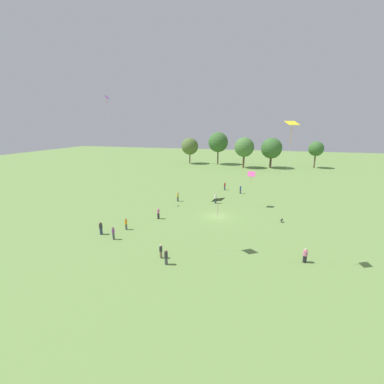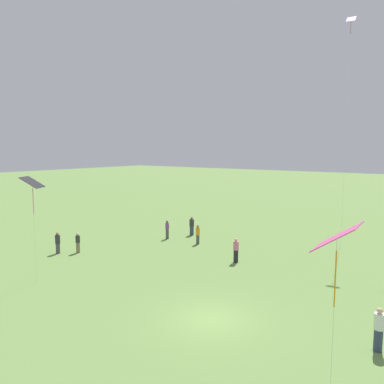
# 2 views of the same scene
# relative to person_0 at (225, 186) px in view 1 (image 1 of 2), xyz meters

# --- Properties ---
(ground_plane) EXTENTS (240.00, 240.00, 0.00)m
(ground_plane) POSITION_rel_person_0_xyz_m (1.50, -17.97, -0.92)
(ground_plane) COLOR #6B8E47
(tree_0) EXTENTS (6.42, 6.42, 9.84)m
(tree_0) POSITION_rel_person_0_xyz_m (-19.51, 38.54, 5.70)
(tree_0) COLOR brown
(tree_0) RESTS_ON ground_plane
(tree_1) EXTENTS (7.36, 7.36, 11.99)m
(tree_1) POSITION_rel_person_0_xyz_m (-8.72, 39.57, 7.37)
(tree_1) COLOR brown
(tree_1) RESTS_ON ground_plane
(tree_2) EXTENTS (6.67, 6.67, 10.48)m
(tree_2) POSITION_rel_person_0_xyz_m (1.41, 33.80, 6.20)
(tree_2) COLOR brown
(tree_2) RESTS_ON ground_plane
(tree_3) EXTENTS (7.02, 7.02, 10.32)m
(tree_3) POSITION_rel_person_0_xyz_m (10.48, 35.87, 5.87)
(tree_3) COLOR brown
(tree_3) RESTS_ON ground_plane
(tree_4) EXTENTS (5.02, 5.02, 9.14)m
(tree_4) POSITION_rel_person_0_xyz_m (25.21, 39.96, 5.68)
(tree_4) COLOR brown
(tree_4) RESTS_ON ground_plane
(person_0) EXTENTS (0.52, 0.52, 1.83)m
(person_0) POSITION_rel_person_0_xyz_m (0.00, 0.00, 0.00)
(person_0) COLOR #333D5B
(person_0) RESTS_ON ground_plane
(person_1) EXTENTS (0.57, 0.57, 1.80)m
(person_1) POSITION_rel_person_0_xyz_m (-7.28, -21.52, -0.02)
(person_1) COLOR #232328
(person_1) RESTS_ON ground_plane
(person_2) EXTENTS (0.65, 0.65, 1.62)m
(person_2) POSITION_rel_person_0_xyz_m (13.21, -29.67, -0.13)
(person_2) COLOR #232328
(person_2) RESTS_ON ground_plane
(person_3) EXTENTS (0.48, 0.48, 1.86)m
(person_3) POSITION_rel_person_0_xyz_m (3.75, -2.23, 0.03)
(person_3) COLOR #333D5B
(person_3) RESTS_ON ground_plane
(person_4) EXTENTS (0.50, 0.50, 1.83)m
(person_4) POSITION_rel_person_0_xyz_m (-7.44, -11.49, -0.00)
(person_4) COLOR #4C4C51
(person_4) RESTS_ON ground_plane
(person_5) EXTENTS (0.63, 0.63, 1.78)m
(person_5) POSITION_rel_person_0_xyz_m (-12.41, -29.22, -0.04)
(person_5) COLOR #333D5B
(person_5) RESTS_ON ground_plane
(person_6) EXTENTS (0.41, 0.41, 1.72)m
(person_6) POSITION_rel_person_0_xyz_m (-1.06, -34.14, -0.06)
(person_6) COLOR #4C4C51
(person_6) RESTS_ON ground_plane
(person_7) EXTENTS (0.50, 0.50, 1.63)m
(person_7) POSITION_rel_person_0_xyz_m (-2.12, -33.01, -0.10)
(person_7) COLOR #847056
(person_7) RESTS_ON ground_plane
(person_8) EXTENTS (0.42, 0.42, 1.72)m
(person_8) POSITION_rel_person_0_xyz_m (-9.88, -30.19, -0.05)
(person_8) COLOR #4C4C51
(person_8) RESTS_ON ground_plane
(person_9) EXTENTS (0.43, 0.43, 1.85)m
(person_9) POSITION_rel_person_0_xyz_m (-0.10, -10.85, 0.00)
(person_9) COLOR #333D5B
(person_9) RESTS_ON ground_plane
(person_10) EXTENTS (0.44, 0.44, 1.70)m
(person_10) POSITION_rel_person_0_xyz_m (-9.98, -26.81, -0.06)
(person_10) COLOR #4C4C51
(person_10) RESTS_ON ground_plane
(kite_0) EXTENTS (0.61, 0.76, 19.25)m
(kite_0) POSITION_rel_person_0_xyz_m (-17.96, -16.85, 16.46)
(kite_0) COLOR purple
(kite_0) RESTS_ON ground_plane
(kite_1) EXTENTS (1.65, 1.60, 6.61)m
(kite_1) POSITION_rel_person_0_xyz_m (3.57, -29.58, 5.22)
(kite_1) COLOR black
(kite_1) RESTS_ON ground_plane
(kite_2) EXTENTS (1.48, 1.46, 14.79)m
(kite_2) POSITION_rel_person_0_xyz_m (10.55, -30.38, 13.16)
(kite_2) COLOR yellow
(kite_2) RESTS_ON ground_plane
(kite_3) EXTENTS (1.33, 1.13, 6.40)m
(kite_3) POSITION_rel_person_0_xyz_m (6.27, -11.04, 5.00)
(kite_3) COLOR #E54C99
(kite_3) RESTS_ON ground_plane
(dog_0) EXTENTS (0.37, 0.66, 0.54)m
(dog_0) POSITION_rel_person_0_xyz_m (11.49, -17.83, -0.54)
(dog_0) COLOR black
(dog_0) RESTS_ON ground_plane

